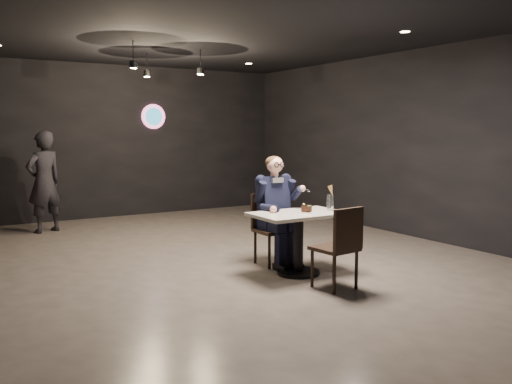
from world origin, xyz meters
TOP-DOWN VIEW (x-y plane):
  - floor at (0.00, 0.00)m, footprint 9.00×9.00m
  - wall_sign at (0.80, 4.47)m, footprint 0.50×0.06m
  - pendant_lights at (0.00, 2.00)m, footprint 1.40×1.20m
  - main_table at (0.55, -0.97)m, footprint 1.10×0.70m
  - chair_far at (0.55, -0.42)m, footprint 0.42×0.46m
  - chair_near at (0.55, -1.64)m, footprint 0.47×0.50m
  - seated_man at (0.55, -0.42)m, footprint 0.60×0.80m
  - dessert_plate at (0.61, -1.04)m, footprint 0.20×0.20m
  - cake_slice at (0.62, -1.03)m, footprint 0.13×0.11m
  - mint_leaf at (0.61, -1.09)m, footprint 0.06×0.04m
  - sundae_glass at (1.00, -1.00)m, footprint 0.08×0.08m
  - wafer_cone at (0.98, -1.04)m, footprint 0.08×0.08m
  - passerby at (-1.54, 3.45)m, footprint 0.73×0.61m

SIDE VIEW (x-z plane):
  - floor at x=0.00m, z-range 0.00..0.00m
  - main_table at x=0.55m, z-range 0.00..0.75m
  - chair_far at x=0.55m, z-range 0.00..0.92m
  - chair_near at x=0.55m, z-range 0.00..0.92m
  - seated_man at x=0.55m, z-range 0.00..1.44m
  - dessert_plate at x=0.61m, z-range 0.75..0.76m
  - cake_slice at x=0.62m, z-range 0.76..0.84m
  - mint_leaf at x=0.61m, z-range 0.84..0.85m
  - sundae_glass at x=1.00m, z-range 0.75..0.94m
  - passerby at x=-1.54m, z-range 0.00..1.72m
  - wafer_cone at x=0.98m, z-range 0.93..1.06m
  - wall_sign at x=0.80m, z-range 1.75..2.25m
  - pendant_lights at x=0.00m, z-range 2.70..3.06m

